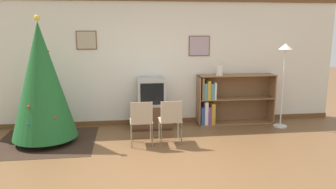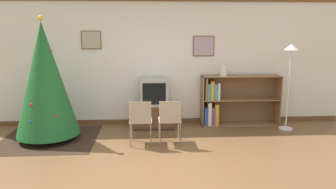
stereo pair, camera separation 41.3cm
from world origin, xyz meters
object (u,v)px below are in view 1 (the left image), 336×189
object	(u,v)px
christmas_tree	(42,81)
standing_lamp	(284,63)
bookshelf	(222,101)
television	(151,92)
folding_chair_left	(141,120)
tv_console	(151,116)
folding_chair_right	(171,119)
vase	(219,70)

from	to	relation	value
christmas_tree	standing_lamp	bearing A→B (deg)	4.18
standing_lamp	bookshelf	bearing A→B (deg)	160.51
television	bookshelf	distance (m)	1.59
television	folding_chair_left	distance (m)	1.14
christmas_tree	television	bearing A→B (deg)	17.89
christmas_tree	tv_console	distance (m)	2.28
folding_chair_right	bookshelf	size ratio (longest dim) A/B	0.49
vase	television	bearing A→B (deg)	-177.83
christmas_tree	folding_chair_right	bearing A→B (deg)	-10.57
bookshelf	christmas_tree	bearing A→B (deg)	-168.03
bookshelf	standing_lamp	world-z (taller)	standing_lamp
bookshelf	standing_lamp	size ratio (longest dim) A/B	0.96
television	tv_console	bearing A→B (deg)	90.00
tv_console	vase	bearing A→B (deg)	2.07
folding_chair_left	vase	xyz separation A→B (m)	(1.72, 1.12, 0.71)
tv_console	folding_chair_right	distance (m)	1.12
tv_console	folding_chair_left	distance (m)	1.12
christmas_tree	vase	size ratio (longest dim) A/B	10.79
folding_chair_left	folding_chair_right	world-z (taller)	same
christmas_tree	tv_console	world-z (taller)	christmas_tree
christmas_tree	standing_lamp	xyz separation A→B (m)	(4.72, 0.34, 0.21)
television	folding_chair_right	xyz separation A→B (m)	(0.26, -1.06, -0.30)
television	bookshelf	xyz separation A→B (m)	(1.57, 0.11, -0.26)
folding_chair_right	bookshelf	world-z (taller)	bookshelf
folding_chair_right	vase	xyz separation A→B (m)	(1.20, 1.12, 0.71)
folding_chair_left	christmas_tree	bearing A→B (deg)	166.35
vase	standing_lamp	bearing A→B (deg)	-15.65
bookshelf	vase	distance (m)	0.68
television	standing_lamp	size ratio (longest dim) A/B	0.32
folding_chair_left	vase	size ratio (longest dim) A/B	3.89
television	christmas_tree	bearing A→B (deg)	-162.11
tv_console	vase	size ratio (longest dim) A/B	4.07
television	standing_lamp	distance (m)	2.80
folding_chair_right	vase	bearing A→B (deg)	43.01
christmas_tree	vase	xyz separation A→B (m)	(3.46, 0.70, 0.04)
tv_console	folding_chair_right	xyz separation A→B (m)	(0.26, -1.07, 0.22)
tv_console	folding_chair_right	size ratio (longest dim) A/B	1.05
bookshelf	standing_lamp	distance (m)	1.49
tv_console	bookshelf	world-z (taller)	bookshelf
television	vase	xyz separation A→B (m)	(1.46, 0.06, 0.41)
tv_console	folding_chair_left	world-z (taller)	folding_chair_left
christmas_tree	folding_chair_right	world-z (taller)	christmas_tree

